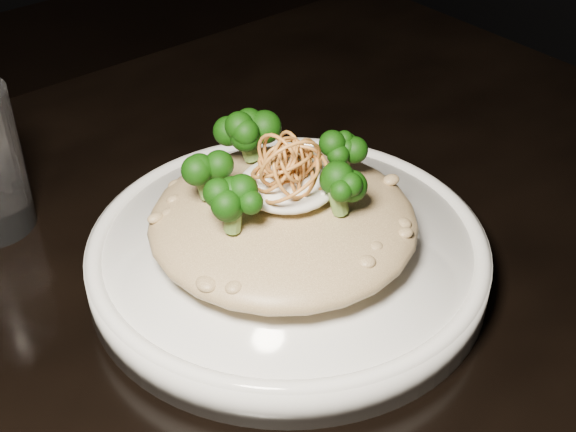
% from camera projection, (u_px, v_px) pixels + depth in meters
% --- Properties ---
extents(table, '(1.10, 0.80, 0.75)m').
position_uv_depth(table, '(218.00, 380.00, 0.64)').
color(table, black).
rests_on(table, ground).
extents(plate, '(0.30, 0.30, 0.03)m').
position_uv_depth(plate, '(288.00, 257.00, 0.61)').
color(plate, white).
rests_on(plate, table).
extents(risotto, '(0.20, 0.20, 0.04)m').
position_uv_depth(risotto, '(283.00, 221.00, 0.59)').
color(risotto, brown).
rests_on(risotto, plate).
extents(broccoli, '(0.12, 0.12, 0.04)m').
position_uv_depth(broccoli, '(279.00, 169.00, 0.56)').
color(broccoli, black).
rests_on(broccoli, risotto).
extents(cheese, '(0.07, 0.07, 0.02)m').
position_uv_depth(cheese, '(287.00, 184.00, 0.57)').
color(cheese, white).
rests_on(cheese, risotto).
extents(shallots, '(0.06, 0.06, 0.04)m').
position_uv_depth(shallots, '(292.00, 154.00, 0.55)').
color(shallots, '#8F561E').
rests_on(shallots, cheese).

